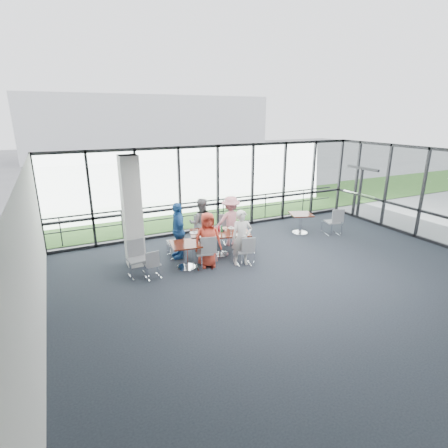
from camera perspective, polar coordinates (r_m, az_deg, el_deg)
name	(u,v)px	position (r m, az deg, el deg)	size (l,w,h in m)	color
floor	(297,282)	(9.59, 11.90, -9.26)	(12.00, 10.00, 0.02)	#1D222A
ceiling	(306,160)	(8.66, 13.24, 10.10)	(12.00, 10.00, 0.04)	silver
wall_left	(33,268)	(7.20, -28.77, -6.35)	(0.10, 10.00, 3.20)	silver
curtain_wall_back	(218,188)	(13.14, -1.03, 5.89)	(12.00, 0.10, 3.20)	white
exit_door	(360,194)	(15.78, 21.28, 4.63)	(0.12, 1.60, 2.10)	black
structural_column	(132,212)	(10.19, -14.78, 1.86)	(0.50, 0.50, 3.20)	silver
apron	(177,201)	(18.04, -7.72, 3.68)	(80.00, 70.00, 0.02)	slate
grass_strip	(191,210)	(16.20, -5.48, 2.28)	(80.00, 5.00, 0.01)	#274F1F
hangar_main	(146,126)	(39.82, -12.69, 15.32)	(24.00, 10.00, 6.00)	silver
guard_rail	(212,212)	(13.93, -2.04, 1.90)	(0.06, 0.06, 12.00)	#2D2D33
main_table	(220,236)	(10.87, -0.69, -2.01)	(2.04, 1.50, 0.75)	#34160E
side_table_left	(186,248)	(9.99, -6.27, -3.85)	(0.92, 0.92, 0.75)	#34160E
side_table_right	(301,217)	(13.18, 12.44, 1.10)	(0.98, 0.98, 0.75)	#34160E
diner_near_left	(208,240)	(10.02, -2.66, -2.60)	(0.79, 0.51, 1.61)	#BF3927
diner_near_right	(242,238)	(10.13, 2.92, -2.28)	(0.60, 0.44, 1.64)	silver
diner_far_left	(201,223)	(11.45, -3.75, 0.12)	(0.81, 0.50, 1.67)	slate
diner_far_right	(231,221)	(11.63, 1.10, 0.49)	(1.09, 0.56, 1.69)	#D27F89
diner_end	(178,230)	(10.70, -7.51, -1.05)	(1.02, 0.56, 1.74)	#245AA2
chair_main_nl	(204,252)	(10.00, -3.26, -4.62)	(0.47, 0.47, 0.97)	gray
chair_main_nr	(244,251)	(10.24, 3.27, -4.42)	(0.42, 0.42, 0.85)	gray
chair_main_fl	(205,232)	(11.73, -3.13, -1.24)	(0.47, 0.47, 0.97)	gray
chair_main_fr	(230,230)	(11.89, 0.97, -0.96)	(0.47, 0.47, 0.97)	gray
chair_main_end	(175,242)	(10.87, -7.96, -2.95)	(0.47, 0.47, 0.96)	gray
chair_spare_la	(152,264)	(9.64, -11.65, -6.42)	(0.39, 0.39, 0.80)	gray
chair_spare_lb	(137,260)	(9.77, -13.99, -5.66)	(0.48, 0.48, 0.98)	gray
chair_spare_r	(332,222)	(13.37, 17.25, 0.35)	(0.47, 0.47, 0.96)	gray
plate_nl	(204,237)	(10.42, -3.33, -2.09)	(0.25, 0.25, 0.01)	white
plate_nr	(239,235)	(10.57, 2.43, -1.78)	(0.26, 0.26, 0.01)	white
plate_fl	(205,229)	(11.10, -3.06, -0.84)	(0.26, 0.26, 0.01)	white
plate_fr	(231,228)	(11.20, 1.22, -0.65)	(0.24, 0.24, 0.01)	white
plate_end	(194,233)	(10.79, -4.91, -1.43)	(0.28, 0.28, 0.01)	white
tumbler_a	(215,233)	(10.54, -1.50, -1.49)	(0.07, 0.07, 0.14)	white
tumbler_b	(231,232)	(10.65, 1.14, -1.30)	(0.06, 0.06, 0.13)	white
tumbler_c	(220,228)	(11.01, -0.63, -0.67)	(0.06, 0.06, 0.13)	white
tumbler_d	(199,232)	(10.66, -4.15, -1.26)	(0.07, 0.07, 0.15)	white
menu_a	(215,236)	(10.47, -1.40, -2.00)	(0.30, 0.21, 0.00)	silver
menu_b	(245,233)	(10.72, 3.46, -1.55)	(0.31, 0.21, 0.00)	silver
menu_c	(223,228)	(11.22, -0.20, -0.64)	(0.29, 0.21, 0.00)	silver
condiment_caddy	(222,231)	(10.90, -0.26, -1.10)	(0.10, 0.07, 0.04)	black
ketchup_bottle	(219,228)	(10.89, -0.82, -0.73)	(0.06, 0.06, 0.18)	#AB0A1F
green_bottle	(222,229)	(10.81, -0.38, -0.81)	(0.05, 0.05, 0.20)	#1C7439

